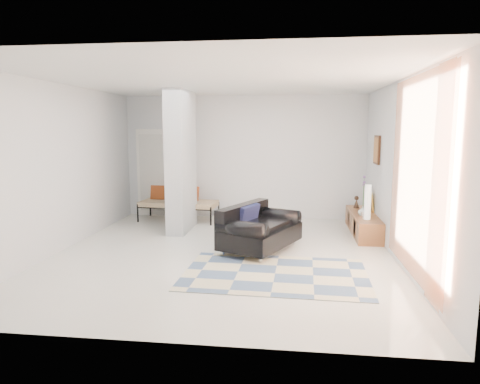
# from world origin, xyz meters

# --- Properties ---
(floor) EXTENTS (6.00, 6.00, 0.00)m
(floor) POSITION_xyz_m (0.00, 0.00, 0.00)
(floor) COLOR silver
(floor) RESTS_ON ground
(ceiling) EXTENTS (6.00, 6.00, 0.00)m
(ceiling) POSITION_xyz_m (0.00, 0.00, 2.80)
(ceiling) COLOR white
(ceiling) RESTS_ON wall_back
(wall_back) EXTENTS (6.00, 0.00, 6.00)m
(wall_back) POSITION_xyz_m (0.00, 3.00, 1.40)
(wall_back) COLOR silver
(wall_back) RESTS_ON ground
(wall_front) EXTENTS (6.00, 0.00, 6.00)m
(wall_front) POSITION_xyz_m (0.00, -3.00, 1.40)
(wall_front) COLOR silver
(wall_front) RESTS_ON ground
(wall_left) EXTENTS (0.00, 6.00, 6.00)m
(wall_left) POSITION_xyz_m (-2.75, 0.00, 1.40)
(wall_left) COLOR silver
(wall_left) RESTS_ON ground
(wall_right) EXTENTS (0.00, 6.00, 6.00)m
(wall_right) POSITION_xyz_m (2.75, 0.00, 1.40)
(wall_right) COLOR silver
(wall_right) RESTS_ON ground
(partition_column) EXTENTS (0.35, 1.20, 2.80)m
(partition_column) POSITION_xyz_m (-1.10, 1.60, 1.40)
(partition_column) COLOR #BABEC2
(partition_column) RESTS_ON floor
(hallway_door) EXTENTS (0.85, 0.06, 2.04)m
(hallway_door) POSITION_xyz_m (-2.10, 2.96, 1.02)
(hallway_door) COLOR white
(hallway_door) RESTS_ON floor
(curtain) EXTENTS (0.00, 2.55, 2.55)m
(curtain) POSITION_xyz_m (2.67, -1.15, 1.45)
(curtain) COLOR #FF8143
(curtain) RESTS_ON wall_right
(wall_art) EXTENTS (0.04, 0.45, 0.55)m
(wall_art) POSITION_xyz_m (2.72, 1.70, 1.65)
(wall_art) COLOR #3B1E10
(wall_art) RESTS_ON wall_right
(media_console) EXTENTS (0.45, 1.92, 0.80)m
(media_console) POSITION_xyz_m (2.52, 1.70, 0.20)
(media_console) COLOR brown
(media_console) RESTS_ON floor
(loveseat) EXTENTS (1.42, 1.74, 0.76)m
(loveseat) POSITION_xyz_m (0.54, 0.34, 0.36)
(loveseat) COLOR silver
(loveseat) RESTS_ON floor
(daybed) EXTENTS (1.76, 0.85, 0.77)m
(daybed) POSITION_xyz_m (-1.42, 2.48, 0.42)
(daybed) COLOR black
(daybed) RESTS_ON floor
(area_rug) EXTENTS (2.64, 1.80, 0.01)m
(area_rug) POSITION_xyz_m (0.90, -0.90, 0.01)
(area_rug) COLOR beige
(area_rug) RESTS_ON floor
(cylinder_lamp) EXTENTS (0.12, 0.12, 0.64)m
(cylinder_lamp) POSITION_xyz_m (2.50, 1.18, 0.72)
(cylinder_lamp) COLOR white
(cylinder_lamp) RESTS_ON media_console
(bronze_figurine) EXTENTS (0.14, 0.14, 0.25)m
(bronze_figurine) POSITION_xyz_m (2.47, 2.33, 0.52)
(bronze_figurine) COLOR #322016
(bronze_figurine) RESTS_ON media_console
(vase) EXTENTS (0.18, 0.18, 0.19)m
(vase) POSITION_xyz_m (2.47, 1.48, 0.49)
(vase) COLOR silver
(vase) RESTS_ON media_console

